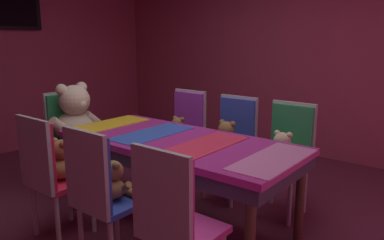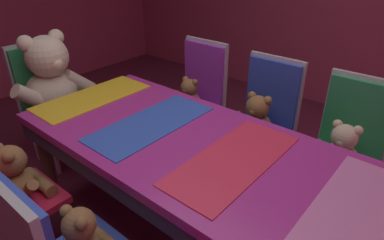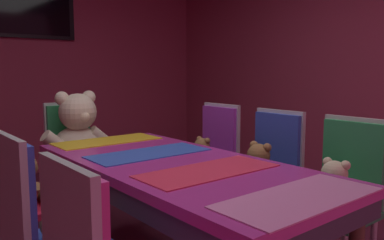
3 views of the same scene
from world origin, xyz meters
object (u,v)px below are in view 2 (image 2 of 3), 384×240
Objects in this scene: chair_right_1 at (266,112)px; chair_right_2 at (200,88)px; throne_chair at (45,91)px; king_teddy_bear at (53,81)px; teddy_left_2 at (15,176)px; teddy_left_1 at (83,239)px; teddy_right_2 at (189,96)px; chair_right_0 at (349,139)px; banquet_table at (189,154)px; teddy_right_0 at (341,150)px; teddy_right_1 at (256,120)px.

chair_right_1 is 1.00× the size of chair_right_2.
king_teddy_bear is (0.00, -0.17, 0.13)m from throne_chair.
king_teddy_bear reaches higher than chair_right_1.
king_teddy_bear is (-0.82, 1.40, 0.13)m from chair_right_1.
teddy_left_2 is 1.15m from throne_chair.
teddy_left_2 is 1.03m from king_teddy_bear.
teddy_right_2 is (1.38, 0.61, -0.01)m from teddy_left_1.
chair_right_0 is at bearing 22.65° from king_teddy_bear.
chair_right_0 is at bearing 21.03° from throne_chair.
teddy_left_1 is 1.05× the size of teddy_right_2.
throne_chair is at bearing -62.32° from chair_right_1.
teddy_left_1 is 1.61m from chair_right_0.
banquet_table is at bearing -0.00° from king_teddy_bear.
chair_right_1 is at bearing 100.04° from teddy_right_2.
chair_right_0 reaches higher than teddy_right_0.
teddy_left_2 is at bearing -41.66° from teddy_right_0.
teddy_left_2 is 0.35× the size of throne_chair.
throne_chair reaches higher than teddy_right_2.
throne_chair is (-0.68, 1.57, 0.00)m from teddy_right_1.
teddy_right_0 is 1.13× the size of teddy_right_2.
teddy_right_1 is (0.68, -0.02, -0.06)m from banquet_table.
chair_right_2 is at bearing 0.25° from teddy_left_2.
teddy_right_2 is (1.38, 0.01, -0.03)m from teddy_left_2.
banquet_table is at bearing -0.00° from throne_chair.
teddy_left_1 is at bearing -179.97° from banquet_table.
chair_right_1 is at bearing 30.45° from king_teddy_bear.
teddy_right_0 is 0.48× the size of king_teddy_bear.
teddy_right_0 is 0.57m from teddy_right_1.
teddy_right_1 reaches higher than teddy_right_2.
throne_chair is (-0.82, 1.57, 0.00)m from chair_right_1.
chair_right_0 is at bearing 95.31° from teddy_right_2.
banquet_table is 1.38m from king_teddy_bear.
teddy_left_1 is 1.50m from chair_right_1.
teddy_right_2 is (-0.11, 0.63, -0.02)m from chair_right_1.
chair_right_1 is (0.15, 0.57, 0.01)m from teddy_right_0.
chair_right_2 reaches higher than teddy_left_1.
teddy_right_1 is 1.56m from king_teddy_bear.
teddy_right_2 is 1.05m from king_teddy_bear.
teddy_right_2 is at bearing -0.00° from chair_right_2.
chair_right_1 is 1.77m from throne_chair.
king_teddy_bear reaches higher than teddy_right_0.
king_teddy_bear reaches higher than teddy_right_2.
chair_right_0 is at bearing 89.97° from chair_right_1.
throne_chair is (0.67, 1.54, 0.02)m from teddy_left_1.
teddy_right_2 is at bearing 0.27° from teddy_left_2.
chair_right_2 is (0.18, 1.20, 0.01)m from teddy_right_0.
throne_chair is (-0.85, 0.93, 0.00)m from chair_right_2.
teddy_left_2 is 0.35× the size of chair_right_1.
teddy_right_0 is at bearing 88.44° from teddy_right_2.
chair_right_2 is 0.14m from teddy_right_2.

